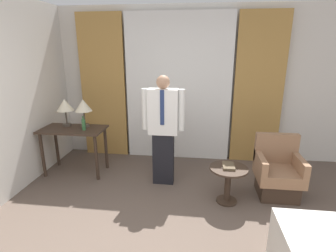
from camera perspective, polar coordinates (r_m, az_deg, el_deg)
The scene contains 12 objects.
wall_back at distance 4.80m, azimuth 2.37°, elevation 8.98°, with size 10.00×0.06×2.70m.
curtain_sheer_center at distance 4.68m, azimuth 2.23°, elevation 8.04°, with size 1.86×0.06×2.58m.
curtain_drape_left at distance 4.99m, azimuth -13.89°, elevation 8.11°, with size 0.82×0.06×2.58m.
curtain_drape_right at distance 4.77m, azimuth 19.08°, elevation 7.30°, with size 0.82×0.06×2.58m.
desk at distance 4.47m, azimuth -19.84°, elevation -2.12°, with size 1.01×0.54×0.76m.
table_lamp_left at distance 4.53m, azimuth -21.52°, elevation 4.09°, with size 0.26×0.26×0.45m.
table_lamp_right at distance 4.39m, azimuth -17.95°, elevation 4.08°, with size 0.26×0.26×0.45m.
bottle_near_edge at distance 4.27m, azimuth -17.89°, elevation 0.34°, with size 0.06×0.06×0.22m.
person at distance 3.80m, azimuth -1.04°, elevation -0.23°, with size 0.62×0.20×1.63m.
armchair at distance 4.00m, azimuth 22.72°, elevation -9.53°, with size 0.59×0.57×0.84m.
side_table at distance 3.60m, azimuth 12.94°, elevation -11.12°, with size 0.50×0.50×0.50m.
book at distance 3.54m, azimuth 13.04°, elevation -8.48°, with size 0.15×0.23×0.03m.
Camera 1 is at (0.39, -1.76, 2.00)m, focal length 28.00 mm.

